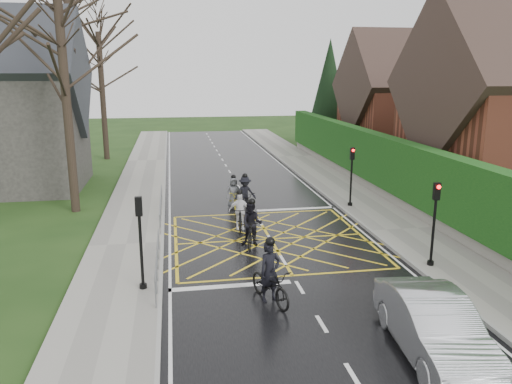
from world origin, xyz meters
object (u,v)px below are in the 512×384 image
object	(u,v)px
cyclist_rear	(270,281)
cyclist_lead	(234,197)
cyclist_mid	(245,197)
cyclist_back	(252,228)
cyclist_front	(240,215)
car	(434,327)

from	to	relation	value
cyclist_rear	cyclist_lead	bearing A→B (deg)	68.82
cyclist_lead	cyclist_mid	bearing A→B (deg)	-50.84
cyclist_rear	cyclist_mid	xyz separation A→B (m)	(0.76, 10.47, 0.04)
cyclist_rear	cyclist_back	distance (m)	5.19
cyclist_rear	cyclist_front	xyz separation A→B (m)	(0.06, 7.40, 0.00)
cyclist_front	cyclist_lead	world-z (taller)	cyclist_front
cyclist_front	car	distance (m)	11.58
cyclist_mid	cyclist_lead	world-z (taller)	cyclist_mid
cyclist_rear	cyclist_back	xyz separation A→B (m)	(0.27, 5.18, 0.08)
cyclist_mid	cyclist_lead	distance (m)	0.76
cyclist_back	cyclist_front	xyz separation A→B (m)	(-0.20, 2.22, -0.08)
cyclist_lead	cyclist_rear	bearing A→B (deg)	-95.40
cyclist_back	car	bearing A→B (deg)	-51.54
cyclist_mid	car	xyz separation A→B (m)	(2.68, -14.15, 0.07)
cyclist_back	cyclist_rear	bearing A→B (deg)	-74.22
cyclist_front	car	size ratio (longest dim) A/B	0.39
cyclist_front	cyclist_back	bearing A→B (deg)	-78.46
cyclist_lead	cyclist_back	bearing A→B (deg)	-93.89
cyclist_mid	car	bearing A→B (deg)	-89.64
cyclist_rear	cyclist_mid	world-z (taller)	cyclist_rear
cyclist_mid	cyclist_lead	bearing A→B (deg)	122.93
cyclist_rear	car	distance (m)	5.04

